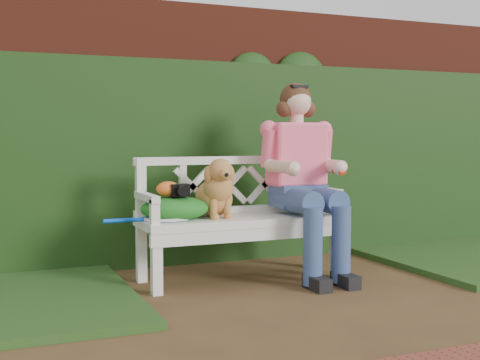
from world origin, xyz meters
name	(u,v)px	position (x,y,z in m)	size (l,w,h in m)	color
ground	(330,306)	(0.00, 0.00, 0.00)	(60.00, 60.00, 0.00)	#4B321D
brick_wall	(222,133)	(0.00, 1.90, 1.10)	(10.00, 0.30, 2.20)	maroon
ivy_hedge	(231,162)	(0.00, 1.68, 0.85)	(10.00, 0.18, 1.70)	#1B3811
garden_bench	(240,248)	(-0.24, 0.91, 0.24)	(1.58, 0.60, 0.48)	white
seated_woman	(300,178)	(0.25, 0.89, 0.75)	(0.63, 0.85, 1.50)	#FA2E47
dog	(215,187)	(-0.43, 0.92, 0.70)	(0.29, 0.40, 0.44)	brown
tennis_racket	(163,218)	(-0.84, 0.89, 0.50)	(0.65, 0.27, 0.03)	white
green_bag	(175,208)	(-0.75, 0.90, 0.56)	(0.50, 0.38, 0.17)	#26832A
camera_item	(179,190)	(-0.73, 0.87, 0.69)	(0.13, 0.10, 0.09)	black
baseball_glove	(168,189)	(-0.80, 0.90, 0.70)	(0.17, 0.12, 0.11)	#DB5C1F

